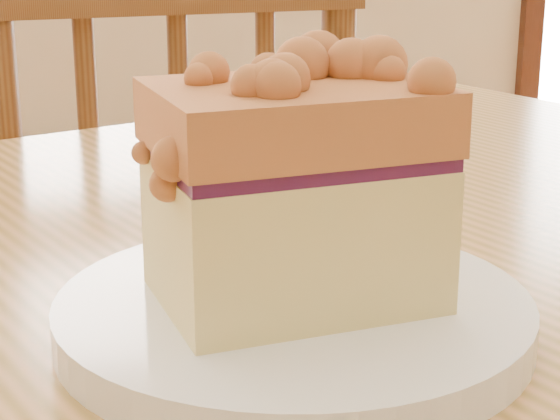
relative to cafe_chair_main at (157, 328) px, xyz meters
name	(u,v)px	position (x,y,z in m)	size (l,w,h in m)	color
cafe_chair_main	(157,328)	(0.00, 0.00, 0.00)	(0.47, 0.47, 0.91)	brown
plate	(293,317)	(0.02, -0.68, 0.30)	(0.21, 0.21, 0.02)	white
cake_slice	(293,178)	(0.02, -0.68, 0.36)	(0.13, 0.10, 0.11)	#F5E48A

